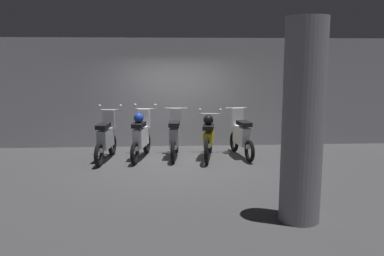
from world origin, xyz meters
TOP-DOWN VIEW (x-y plane):
  - ground_plane at (0.00, 0.00)m, footprint 80.00×80.00m
  - back_wall at (0.00, 1.97)m, footprint 16.00×0.30m
  - motorbike_slot_0 at (-1.63, 0.30)m, footprint 0.59×1.68m
  - motorbike_slot_1 at (-0.82, 0.41)m, footprint 0.59×1.67m
  - motorbike_slot_2 at (0.00, 0.51)m, footprint 0.56×1.68m
  - motorbike_slot_3 at (0.82, 0.39)m, footprint 0.59×1.94m
  - motorbike_slot_4 at (1.63, 0.48)m, footprint 0.56×1.67m
  - support_pillar at (1.76, -3.60)m, footprint 0.60×0.60m

SIDE VIEW (x-z plane):
  - ground_plane at x=0.00m, z-range 0.00..0.00m
  - motorbike_slot_2 at x=0.00m, z-range -0.06..1.11m
  - motorbike_slot_4 at x=1.63m, z-range -0.06..1.11m
  - motorbike_slot_0 at x=-1.63m, z-range -0.12..1.17m
  - motorbike_slot_3 at x=0.82m, z-range -0.05..1.10m
  - motorbike_slot_1 at x=-0.82m, z-range -0.08..1.21m
  - back_wall at x=0.00m, z-range 0.00..2.95m
  - support_pillar at x=1.76m, z-range 0.00..2.95m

